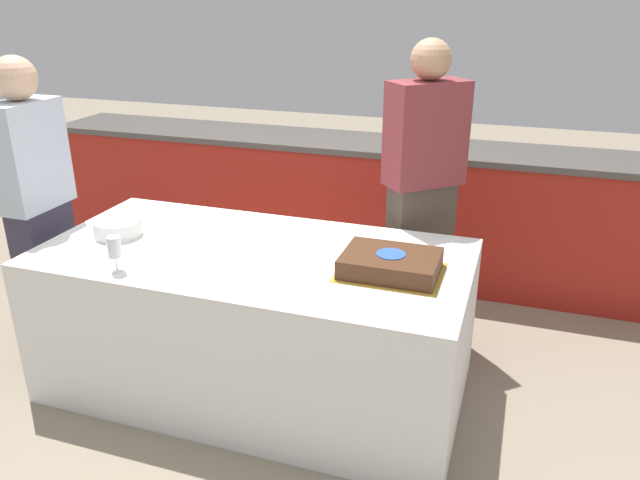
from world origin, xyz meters
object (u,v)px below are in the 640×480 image
at_px(person_seated_left, 37,205).
at_px(person_cutting_cake, 422,195).
at_px(cake, 391,264).
at_px(plate_stack, 118,228).
at_px(wine_glass, 114,248).

bearing_deg(person_seated_left, person_cutting_cake, -69.12).
distance_m(cake, plate_stack, 1.38).
bearing_deg(cake, plate_stack, -179.78).
bearing_deg(wine_glass, plate_stack, 124.70).
distance_m(cake, wine_glass, 1.19).
distance_m(plate_stack, wine_glass, 0.44).
bearing_deg(wine_glass, person_seated_left, 152.70).
distance_m(plate_stack, person_seated_left, 0.51).
relative_size(wine_glass, person_seated_left, 0.10).
bearing_deg(plate_stack, wine_glass, -55.30).
relative_size(cake, person_seated_left, 0.28).
bearing_deg(person_cutting_cake, wine_glass, 1.90).
height_order(cake, person_seated_left, person_seated_left).
relative_size(wine_glass, person_cutting_cake, 0.10).
bearing_deg(person_seated_left, cake, -90.83).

